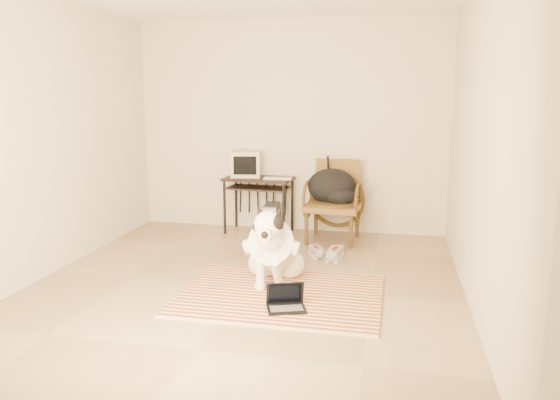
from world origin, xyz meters
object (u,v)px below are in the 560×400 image
(computer_desk, at_px, (258,186))
(backpack, at_px, (333,188))
(dog, at_px, (273,250))
(laptop, at_px, (286,302))
(rattan_chair, at_px, (334,201))
(pc_tower, at_px, (272,218))
(crt_monitor, at_px, (246,164))

(computer_desk, distance_m, backpack, 0.99)
(dog, relative_size, laptop, 3.07)
(dog, height_order, computer_desk, dog)
(laptop, xyz_separation_m, backpack, (0.13, 2.30, 0.57))
(rattan_chair, xyz_separation_m, backpack, (-0.01, -0.01, 0.16))
(dog, bearing_deg, pc_tower, 103.09)
(computer_desk, bearing_deg, dog, -71.94)
(dog, height_order, laptop, dog)
(dog, bearing_deg, laptop, -68.90)
(laptop, distance_m, crt_monitor, 2.86)
(pc_tower, bearing_deg, computer_desk, -170.23)
(dog, distance_m, crt_monitor, 2.15)
(crt_monitor, xyz_separation_m, rattan_chair, (1.17, -0.24, -0.39))
(computer_desk, height_order, rattan_chair, rattan_chair)
(laptop, distance_m, computer_desk, 2.66)
(computer_desk, bearing_deg, rattan_chair, -8.98)
(computer_desk, distance_m, rattan_chair, 1.01)
(crt_monitor, relative_size, backpack, 0.71)
(dog, xyz_separation_m, laptop, (0.24, -0.62, -0.26))
(crt_monitor, bearing_deg, dog, -67.90)
(computer_desk, height_order, crt_monitor, crt_monitor)
(rattan_chair, bearing_deg, laptop, -93.57)
(computer_desk, relative_size, pc_tower, 2.16)
(laptop, relative_size, rattan_chair, 0.38)
(backpack, bearing_deg, rattan_chair, 45.77)
(computer_desk, xyz_separation_m, rattan_chair, (0.99, -0.16, -0.13))
(pc_tower, bearing_deg, dog, -76.91)
(pc_tower, bearing_deg, rattan_chair, -12.68)
(laptop, distance_m, pc_tower, 2.59)
(dog, xyz_separation_m, crt_monitor, (-0.78, 1.93, 0.55))
(laptop, bearing_deg, pc_tower, 105.15)
(crt_monitor, bearing_deg, laptop, -68.15)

